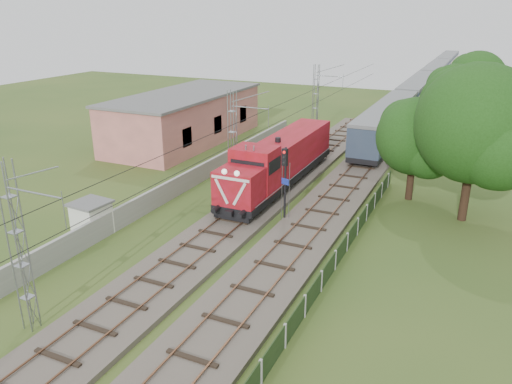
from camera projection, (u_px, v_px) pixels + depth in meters
The scene contains 15 objects.
ground at pixel (184, 264), 28.43m from camera, with size 140.00×140.00×0.00m, color #324F1D.
track_main at pixel (239, 217), 34.32m from camera, with size 4.20×70.00×0.45m.
track_side at pixel (357, 174), 43.41m from camera, with size 4.20×80.00×0.45m.
catenary at pixel (233, 142), 38.40m from camera, with size 3.31×70.00×8.00m.
boundary_wall at pixel (195, 176), 40.94m from camera, with size 0.25×40.00×1.50m, color #9E9E99.
station_building at pixel (185, 117), 53.86m from camera, with size 8.40×20.40×5.22m.
fence at pixel (335, 260), 27.61m from camera, with size 0.12×32.00×1.20m.
locomotive at pixel (280, 160), 39.86m from camera, with size 3.05×17.40×4.42m.
coach_rake at pixel (428, 81), 82.04m from camera, with size 3.02×90.16×3.49m.
signal_post at pixel (285, 172), 32.79m from camera, with size 0.57×0.45×5.24m.
relay_hut at pixel (92, 218), 31.72m from camera, with size 2.38×2.38×2.26m.
tree_a at pixel (416, 137), 36.42m from camera, with size 5.98×5.70×7.75m.
tree_b at pixel (478, 125), 32.04m from camera, with size 8.20×7.81×10.63m.
tree_c at pixel (455, 95), 52.04m from camera, with size 6.47×6.16×8.39m.
tree_d at pixel (477, 80), 59.48m from camera, with size 6.99×6.66×9.06m.
Camera 1 is at (14.37, -21.16, 13.71)m, focal length 35.00 mm.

